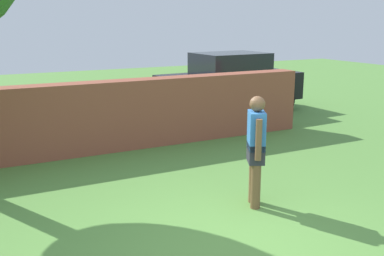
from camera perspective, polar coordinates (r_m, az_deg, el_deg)
name	(u,v)px	position (r m, az deg, el deg)	size (l,w,h in m)	color
ground_plane	(232,249)	(5.60, 5.02, -14.92)	(40.00, 40.00, 0.00)	#568C3D
brick_wall	(33,124)	(9.17, -19.31, 0.53)	(12.20, 0.50, 1.44)	brown
person	(256,146)	(6.54, 8.03, -2.27)	(0.36, 0.49, 1.62)	brown
car	(230,82)	(13.39, 4.78, 5.73)	(4.28, 2.09, 1.72)	black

